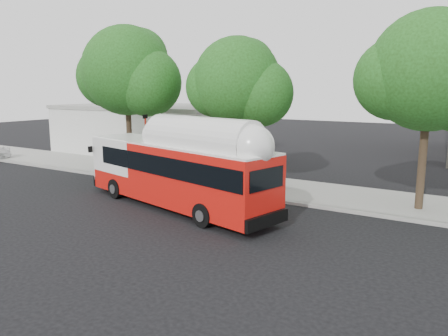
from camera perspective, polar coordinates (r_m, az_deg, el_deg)
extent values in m
plane|color=black|center=(20.49, -4.38, -5.84)|extent=(120.00, 120.00, 0.00)
cube|color=gray|center=(25.84, 4.12, -2.25)|extent=(60.00, 5.00, 0.15)
cube|color=gray|center=(23.63, 1.19, -3.43)|extent=(60.00, 0.30, 0.15)
cube|color=#9D1111|center=(25.24, -4.69, -2.55)|extent=(10.00, 0.32, 0.16)
cylinder|color=#2D2116|center=(29.83, -12.30, 5.00)|extent=(0.36, 0.36, 6.08)
sphere|color=#1D4112|center=(29.73, -12.59, 12.31)|extent=(5.80, 5.80, 5.80)
sphere|color=#1D4112|center=(28.77, -9.92, 10.96)|extent=(4.35, 4.35, 4.35)
cylinder|color=#2D2116|center=(25.44, 1.68, 3.62)|extent=(0.36, 0.36, 5.44)
sphere|color=#1D4112|center=(25.26, 1.72, 11.30)|extent=(5.00, 5.00, 5.00)
sphere|color=#1D4112|center=(24.78, 4.74, 9.71)|extent=(3.75, 3.75, 3.75)
cylinder|color=#2D2116|center=(22.02, 24.56, 2.04)|extent=(0.36, 0.36, 5.76)
sphere|color=#1D4112|center=(21.85, 25.29, 11.42)|extent=(5.40, 5.40, 5.40)
cube|color=silver|center=(39.54, -8.94, 4.87)|extent=(16.00, 10.00, 4.00)
cube|color=gray|center=(39.39, -9.03, 7.91)|extent=(16.20, 10.20, 0.30)
cube|color=red|center=(21.05, -6.34, -0.69)|extent=(11.56, 5.06, 2.73)
cube|color=black|center=(20.59, -5.55, 0.68)|extent=(10.48, 4.85, 0.89)
cube|color=white|center=(20.83, -6.41, 3.10)|extent=(11.54, 4.99, 0.09)
cube|color=white|center=(19.36, -2.97, 3.34)|extent=(6.30, 3.26, 0.52)
cube|color=black|center=(26.33, -14.65, -1.45)|extent=(1.13, 1.83, 0.06)
imported|color=#22339E|center=(26.24, -14.70, -0.48)|extent=(0.93, 1.70, 0.85)
cylinder|color=#A31E11|center=(27.18, -10.12, 2.29)|extent=(0.12, 0.12, 3.93)
cube|color=black|center=(26.98, -10.26, 6.63)|extent=(0.05, 0.39, 0.25)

